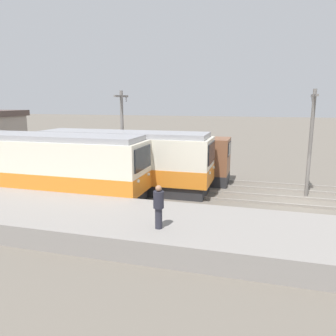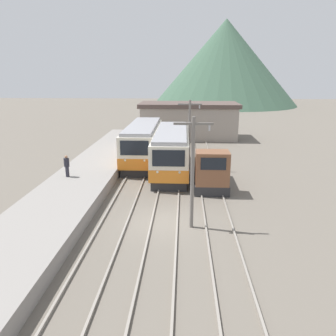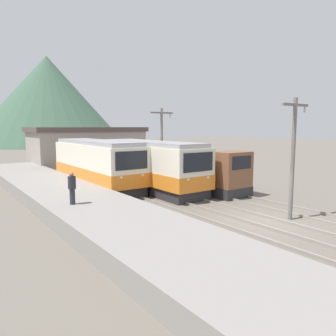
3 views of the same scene
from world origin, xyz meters
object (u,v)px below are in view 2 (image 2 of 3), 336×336
object	(u,v)px
shunting_locomotive	(210,171)
person_on_platform	(67,165)
catenary_mast_near	(193,169)
catenary_mast_mid	(190,132)
commuter_train_center	(172,153)
commuter_train_left	(143,145)

from	to	relation	value
shunting_locomotive	person_on_platform	world-z (taller)	shunting_locomotive
catenary_mast_near	catenary_mast_mid	xyz separation A→B (m)	(0.00, 11.31, 0.00)
catenary_mast_near	person_on_platform	distance (m)	10.91
shunting_locomotive	catenary_mast_mid	size ratio (longest dim) A/B	0.87
commuter_train_center	person_on_platform	xyz separation A→B (m)	(-7.42, -4.53, 0.04)
shunting_locomotive	person_on_platform	size ratio (longest dim) A/B	3.26
shunting_locomotive	catenary_mast_mid	xyz separation A→B (m)	(-1.49, 4.43, 2.10)
commuter_train_left	person_on_platform	distance (m)	8.92
shunting_locomotive	catenary_mast_near	world-z (taller)	catenary_mast_near
commuter_train_left	person_on_platform	size ratio (longest dim) A/B	6.77
person_on_platform	commuter_train_center	bearing A→B (deg)	31.40
commuter_train_center	catenary_mast_mid	bearing A→B (deg)	25.23
commuter_train_center	catenary_mast_near	distance (m)	10.83
commuter_train_left	commuter_train_center	distance (m)	4.19
catenary_mast_mid	shunting_locomotive	bearing A→B (deg)	-71.41
commuter_train_left	person_on_platform	world-z (taller)	commuter_train_left
commuter_train_center	person_on_platform	bearing A→B (deg)	-148.60
commuter_train_left	catenary_mast_near	xyz separation A→B (m)	(4.31, -13.71, 1.64)
commuter_train_left	shunting_locomotive	size ratio (longest dim) A/B	2.08
shunting_locomotive	person_on_platform	distance (m)	10.46
commuter_train_left	catenary_mast_near	size ratio (longest dim) A/B	1.81
shunting_locomotive	catenary_mast_near	size ratio (longest dim) A/B	0.87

